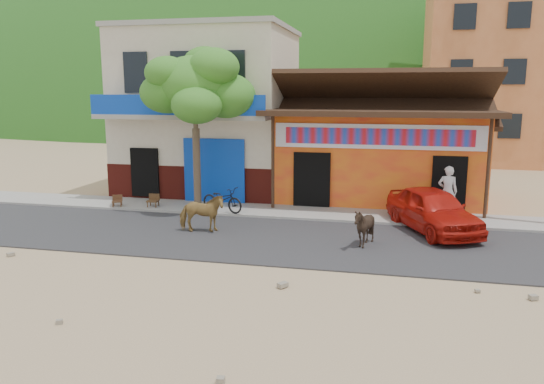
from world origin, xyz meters
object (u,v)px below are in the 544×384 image
Objects in this scene: tree at (196,128)px; pedestrian at (447,192)px; cow_tan at (202,213)px; cafe_chair_left at (117,196)px; scooter at (222,199)px; cafe_chair_right at (153,195)px; red_car at (433,210)px; cow_dark at (364,227)px.

tree reaches higher than pedestrian.
pedestrian is at bearing 3.02° from tree.
cow_tan is 1.85× the size of cafe_chair_left.
scooter is at bearing 10.43° from pedestrian.
cafe_chair_right is (-2.87, 0.25, -0.02)m from scooter.
pedestrian reaches higher than red_car.
tree is 3.10m from cafe_chair_right.
cafe_chair_left is at bearing 47.69° from cow_tan.
pedestrian is 10.86m from cafe_chair_right.
tree reaches higher than cow_tan.
cow_dark is 6.09m from scooter.
scooter is 2.88m from cafe_chair_right.
cow_dark is at bearing -40.18° from cafe_chair_left.
cafe_chair_right is at bearing -171.76° from tree.
scooter reaches higher than cafe_chair_left.
tree is at bearing 10.65° from cow_tan.
tree is at bearing -13.55° from cafe_chair_left.
pedestrian is (9.10, 0.48, -2.09)m from tree.
cow_tan is at bearing -48.96° from cafe_chair_right.
pedestrian is (7.82, 3.53, 0.37)m from cow_tan.
cow_tan is at bearing -67.26° from tree.
scooter is (-5.29, 3.00, -0.04)m from cow_dark.
tree is 9.35m from pedestrian.
cow_dark is at bearing -157.93° from red_car.
tree is 4.09× the size of cow_tan.
scooter is 4.25m from cafe_chair_left.
pedestrian is 12.25m from cafe_chair_left.
cafe_chair_left is at bearing -175.71° from cafe_chair_right.
tree is 1.44× the size of red_car.
cafe_chair_right reaches higher than cafe_chair_left.
scooter is at bearing -23.62° from tree.
cafe_chair_left is 0.89× the size of cafe_chair_right.
red_car reaches higher than scooter.
tree is at bearing 2.23° from cafe_chair_right.
red_car is at bearing 74.94° from pedestrian.
tree is 3.40× the size of scooter.
cow_dark is (6.44, -3.50, -2.50)m from tree.
cow_dark is 8.79m from cafe_chair_right.
cow_dark is at bearing -107.10° from cow_tan.
tree is at bearing 6.43° from pedestrian.
red_car is 2.37× the size of scooter.
cafe_chair_left is (-3.10, -0.50, -2.60)m from tree.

